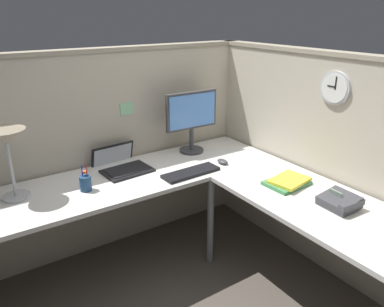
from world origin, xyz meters
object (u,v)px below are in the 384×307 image
desk_lamp_dome (6,143)px  office_phone (340,202)px  keyboard (191,172)px  computer_mouse (223,162)px  monitor (192,117)px  laptop (121,165)px  book_stack (288,182)px  pen_cup (86,183)px  wall_clock (336,88)px

desk_lamp_dome → office_phone: (1.57, -1.21, -0.33)m
keyboard → computer_mouse: bearing=3.0°
monitor → office_phone: (0.20, -1.28, -0.26)m
laptop → book_stack: size_ratio=1.33×
office_phone → desk_lamp_dome: bearing=142.3°
keyboard → book_stack: (0.44, -0.51, 0.01)m
monitor → office_phone: bearing=-81.1°
pen_cup → monitor: bearing=12.4°
desk_lamp_dome → office_phone: desk_lamp_dome is taller
desk_lamp_dome → office_phone: bearing=-37.7°
monitor → laptop: size_ratio=1.23×
desk_lamp_dome → pen_cup: desk_lamp_dome is taller
pen_cup → office_phone: pen_cup is taller
laptop → book_stack: bearing=-47.8°
monitor → desk_lamp_dome: size_ratio=1.12×
keyboard → computer_mouse: (0.31, 0.03, 0.01)m
monitor → book_stack: bearing=-78.4°
laptop → office_phone: size_ratio=1.89×
laptop → wall_clock: wall_clock is taller
monitor → wall_clock: bearing=-61.5°
laptop → keyboard: (0.37, -0.38, -0.01)m
book_stack → keyboard: bearing=130.9°
keyboard → wall_clock: (0.76, -0.55, 0.61)m
pen_cup → computer_mouse: bearing=-7.7°
keyboard → pen_cup: (-0.71, 0.16, 0.04)m
desk_lamp_dome → laptop: bearing=5.6°
laptop → desk_lamp_dome: size_ratio=0.91×
monitor → keyboard: bearing=-124.5°
laptop → wall_clock: 1.59m
keyboard → pen_cup: pen_cup is taller
book_stack → wall_clock: size_ratio=1.38×
laptop → desk_lamp_dome: desk_lamp_dome is taller
monitor → wall_clock: (0.51, -0.93, 0.33)m
laptop → computer_mouse: size_ratio=3.89×
book_stack → computer_mouse: bearing=104.0°
computer_mouse → pen_cup: pen_cup is taller
office_phone → book_stack: bearing=92.8°
desk_lamp_dome → wall_clock: bearing=-24.7°
laptop → wall_clock: bearing=-39.5°
computer_mouse → desk_lamp_dome: size_ratio=0.23×
laptop → pen_cup: size_ratio=2.25×
pen_cup → wall_clock: (1.48, -0.72, 0.57)m
keyboard → office_phone: size_ratio=2.01×
office_phone → wall_clock: 0.75m
monitor → laptop: monitor is taller
monitor → wall_clock: 1.11m
keyboard → computer_mouse: computer_mouse is taller
laptop → pen_cup: pen_cup is taller
computer_mouse → office_phone: bearing=-80.7°
laptop → computer_mouse: bearing=-27.9°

